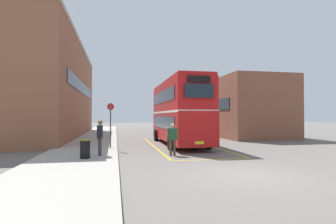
# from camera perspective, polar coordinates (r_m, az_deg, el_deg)

# --- Properties ---
(ground_plane) EXTENTS (135.60, 135.60, 0.00)m
(ground_plane) POSITION_cam_1_polar(r_m,az_deg,el_deg) (23.92, 0.02, -6.07)
(ground_plane) COLOR #66605B
(sidewalk_left) EXTENTS (4.00, 57.60, 0.14)m
(sidewalk_left) POSITION_cam_1_polar(r_m,az_deg,el_deg) (25.91, -15.37, -5.48)
(sidewalk_left) COLOR #A39E93
(sidewalk_left) RESTS_ON ground
(brick_building_left) EXTENTS (5.46, 24.01, 9.72)m
(brick_building_left) POSITION_cam_1_polar(r_m,az_deg,el_deg) (30.13, -22.96, 4.33)
(brick_building_left) COLOR brown
(brick_building_left) RESTS_ON ground
(depot_building_right) EXTENTS (6.44, 13.17, 6.03)m
(depot_building_right) POSITION_cam_1_polar(r_m,az_deg,el_deg) (30.53, 14.67, 0.74)
(depot_building_right) COLOR brown
(depot_building_right) RESTS_ON ground
(double_decker_bus) EXTENTS (2.87, 10.54, 4.75)m
(double_decker_bus) POSITION_cam_1_polar(r_m,az_deg,el_deg) (20.29, 2.26, 0.12)
(double_decker_bus) COLOR black
(double_decker_bus) RESTS_ON ground
(single_deck_bus) EXTENTS (3.57, 10.19, 3.02)m
(single_deck_bus) POSITION_cam_1_polar(r_m,az_deg,el_deg) (38.09, 1.16, -1.69)
(single_deck_bus) COLOR black
(single_deck_bus) RESTS_ON ground
(pedestrian_boarding) EXTENTS (0.57, 0.33, 1.75)m
(pedestrian_boarding) POSITION_cam_1_polar(r_m,az_deg,el_deg) (14.52, 0.99, -5.34)
(pedestrian_boarding) COLOR #473828
(pedestrian_boarding) RESTS_ON ground
(pedestrian_waiting_near) EXTENTS (0.27, 0.60, 1.81)m
(pedestrian_waiting_near) POSITION_cam_1_polar(r_m,az_deg,el_deg) (14.06, -14.38, -4.72)
(pedestrian_waiting_near) COLOR #2D2D38
(pedestrian_waiting_near) RESTS_ON sidewalk_left
(litter_bin) EXTENTS (0.50, 0.50, 0.90)m
(litter_bin) POSITION_cam_1_polar(r_m,az_deg,el_deg) (13.35, -17.34, -7.54)
(litter_bin) COLOR black
(litter_bin) RESTS_ON sidewalk_left
(bus_stop_sign) EXTENTS (0.44, 0.13, 2.83)m
(bus_stop_sign) POSITION_cam_1_polar(r_m,az_deg,el_deg) (17.10, -12.22, -1.94)
(bus_stop_sign) COLOR #4C4C51
(bus_stop_sign) RESTS_ON sidewalk_left
(bay_marking_yellow) EXTENTS (4.27, 12.54, 0.01)m
(bay_marking_yellow) POSITION_cam_1_polar(r_m,az_deg,el_deg) (18.53, 3.65, -7.54)
(bay_marking_yellow) COLOR gold
(bay_marking_yellow) RESTS_ON ground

